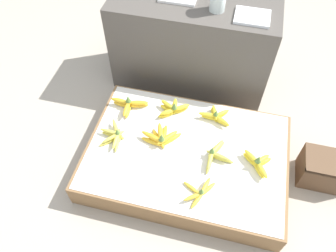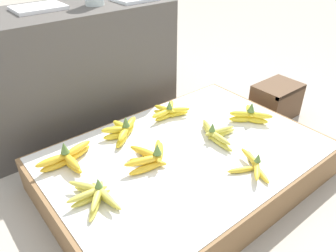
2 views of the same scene
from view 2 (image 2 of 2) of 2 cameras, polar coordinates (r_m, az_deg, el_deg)
ground_plane at (r=1.61m, az=2.98°, el=-9.44°), size 10.00×10.00×0.00m
display_platform at (r=1.55m, az=3.07°, el=-7.01°), size 1.26×0.87×0.18m
back_vendor_table at (r=1.96m, az=-16.13°, el=9.29°), size 1.14×0.47×0.69m
wooden_crate at (r=2.17m, az=18.28°, el=4.23°), size 0.28×0.21×0.21m
banana_bunch_front_midright at (r=1.42m, az=14.56°, el=-6.62°), size 0.19×0.21×0.09m
banana_bunch_middle_left at (r=1.27m, az=-12.53°, el=-11.65°), size 0.17×0.24×0.09m
banana_bunch_middle_midleft at (r=1.41m, az=-3.09°, el=-5.39°), size 0.26×0.19×0.11m
banana_bunch_middle_midright at (r=1.58m, az=8.32°, el=-1.30°), size 0.18×0.27×0.10m
banana_bunch_middle_right at (r=1.75m, az=14.05°, el=1.91°), size 0.19×0.18×0.11m
banana_bunch_back_left at (r=1.46m, az=-17.04°, el=-5.36°), size 0.26×0.18×0.11m
banana_bunch_back_midleft at (r=1.59m, az=-7.97°, el=-0.74°), size 0.21×0.18×0.11m
banana_bunch_back_midright at (r=1.74m, az=0.16°, el=2.61°), size 0.22×0.16×0.10m
foam_tray_white at (r=1.85m, az=-21.63°, el=18.60°), size 0.25×0.19×0.02m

